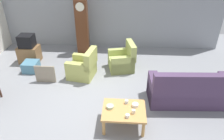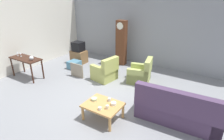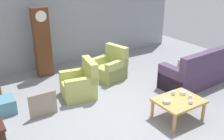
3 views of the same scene
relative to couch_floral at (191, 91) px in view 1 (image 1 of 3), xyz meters
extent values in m
plane|color=gray|center=(-2.31, -0.09, -0.35)|extent=(10.40, 10.40, 0.00)
cube|color=gray|center=(-2.31, 3.51, 1.25)|extent=(8.40, 0.16, 3.20)
cube|color=#4C3856|center=(0.00, 0.07, -0.13)|extent=(2.14, 0.95, 0.44)
cube|color=#4C3856|center=(0.01, -0.29, 0.39)|extent=(2.11, 0.31, 0.60)
cube|color=#4C3856|center=(-0.93, 0.02, -0.01)|extent=(0.28, 0.85, 0.68)
cube|color=brown|center=(0.47, 0.14, 0.27)|extent=(0.37, 0.14, 0.36)
cube|color=#C6B284|center=(-0.49, 0.09, 0.27)|extent=(0.36, 0.13, 0.36)
cube|color=tan|center=(-3.05, 1.11, -0.15)|extent=(0.88, 0.88, 0.40)
cube|color=tan|center=(-2.73, 1.06, 0.31)|extent=(0.31, 0.78, 0.52)
cube|color=tan|center=(-3.00, 1.41, -0.05)|extent=(0.78, 0.29, 0.60)
cube|color=tan|center=(-3.10, 0.82, -0.05)|extent=(0.78, 0.29, 0.60)
cube|color=#A9B561|center=(-1.83, 1.63, -0.15)|extent=(0.91, 0.91, 0.40)
cube|color=#A9B561|center=(-1.52, 1.70, 0.31)|extent=(0.35, 0.78, 0.52)
cube|color=#A9B561|center=(-1.90, 1.92, -0.05)|extent=(0.78, 0.33, 0.60)
cube|color=#A9B561|center=(-1.77, 1.33, -0.05)|extent=(0.78, 0.33, 0.60)
cube|color=tan|center=(-1.70, -0.91, 0.07)|extent=(0.96, 0.76, 0.05)
cylinder|color=tan|center=(-2.12, -1.24, -0.15)|extent=(0.07, 0.07, 0.40)
cylinder|color=tan|center=(-1.27, -1.24, -0.15)|extent=(0.07, 0.07, 0.40)
cylinder|color=tan|center=(-2.12, -0.59, -0.15)|extent=(0.07, 0.07, 0.40)
cylinder|color=tan|center=(-1.27, -0.59, -0.15)|extent=(0.07, 0.07, 0.40)
cube|color=#562D19|center=(-3.30, 2.85, 0.64)|extent=(0.44, 0.28, 1.98)
cylinder|color=silver|center=(-3.30, 2.69, 1.41)|extent=(0.30, 0.02, 0.30)
cube|color=brown|center=(-5.05, 1.95, -0.06)|extent=(0.68, 0.52, 0.57)
cube|color=black|center=(-5.05, 1.95, 0.43)|extent=(0.48, 0.44, 0.42)
cube|color=gray|center=(-4.06, 0.71, -0.08)|extent=(0.60, 0.05, 0.54)
cube|color=teal|center=(-4.76, 1.31, -0.19)|extent=(0.47, 0.48, 0.33)
cylinder|color=white|center=(-1.62, -1.15, 0.13)|extent=(0.09, 0.09, 0.07)
cylinder|color=silver|center=(-1.64, -0.69, 0.14)|extent=(0.08, 0.08, 0.09)
cylinder|color=beige|center=(-1.49, -1.02, 0.14)|extent=(0.08, 0.08, 0.10)
cylinder|color=white|center=(-1.45, -0.79, 0.13)|extent=(0.14, 0.14, 0.07)
cylinder|color=#B2C69E|center=(-2.01, -0.87, 0.13)|extent=(0.17, 0.17, 0.06)
camera|label=1|loc=(-1.73, -4.51, 3.25)|focal=34.01mm
camera|label=2|loc=(0.77, -4.38, 2.88)|focal=30.83mm
camera|label=3|loc=(-5.38, -4.11, 2.69)|focal=41.00mm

